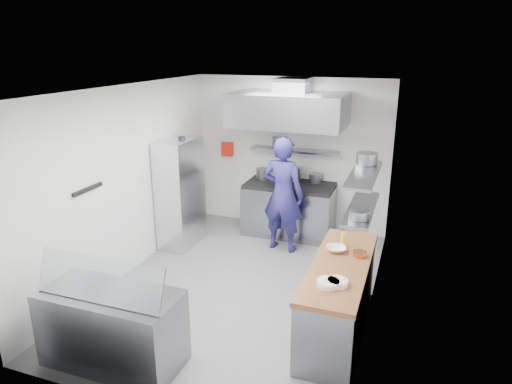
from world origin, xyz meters
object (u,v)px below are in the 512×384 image
at_px(wire_rack, 181,193).
at_px(gas_range, 289,210).
at_px(display_case, 113,328).
at_px(chef, 283,195).

bearing_deg(wire_rack, gas_range, 32.75).
distance_m(gas_range, wire_rack, 2.00).
relative_size(gas_range, wire_rack, 0.86).
bearing_deg(gas_range, display_case, -101.11).
relative_size(chef, wire_rack, 1.05).
height_order(wire_rack, display_case, wire_rack).
relative_size(gas_range, display_case, 1.07).
distance_m(gas_range, display_case, 4.18).
relative_size(chef, display_case, 1.30).
bearing_deg(chef, wire_rack, 19.80).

